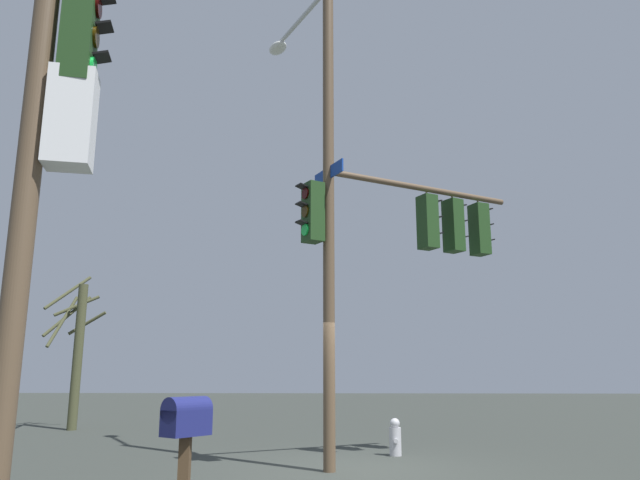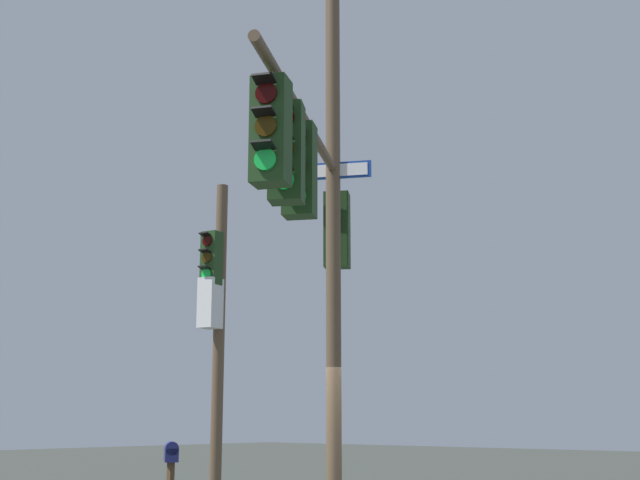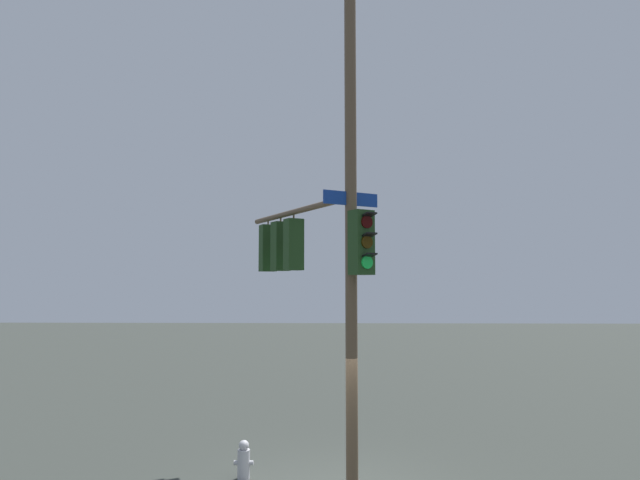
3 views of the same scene
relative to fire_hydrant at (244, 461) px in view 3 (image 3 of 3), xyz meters
name	(u,v)px [view 3 (image 3 of 3)]	position (x,y,z in m)	size (l,w,h in m)	color
main_signal_pole_assembly	(314,222)	(1.37, -0.36, 4.63)	(2.95, 5.34, 9.44)	brown
fire_hydrant	(244,461)	(0.00, 0.00, 0.00)	(0.38, 0.24, 0.73)	#B2B2B7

